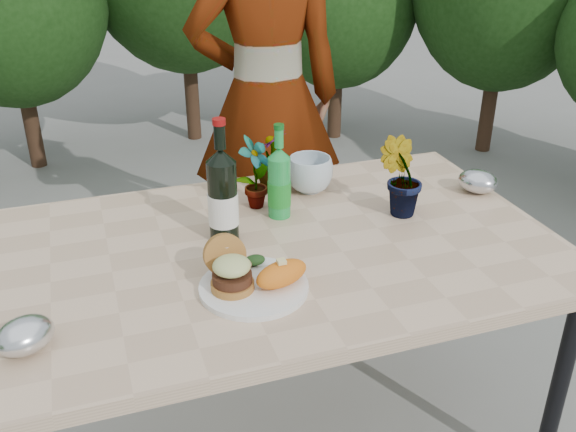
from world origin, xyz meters
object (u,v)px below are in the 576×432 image
object	(u,v)px
wine_bottle	(223,196)
person	(267,99)
patio_table	(279,261)
dinner_plate	(254,287)

from	to	relation	value
wine_bottle	person	world-z (taller)	person
patio_table	wine_bottle	bearing A→B (deg)	148.05
wine_bottle	patio_table	bearing A→B (deg)	-20.72
patio_table	person	bearing A→B (deg)	75.08
dinner_plate	person	world-z (taller)	person
patio_table	dinner_plate	distance (m)	0.25
patio_table	dinner_plate	world-z (taller)	dinner_plate
dinner_plate	wine_bottle	bearing A→B (deg)	91.20
person	patio_table	bearing A→B (deg)	81.14
dinner_plate	wine_bottle	distance (m)	0.32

